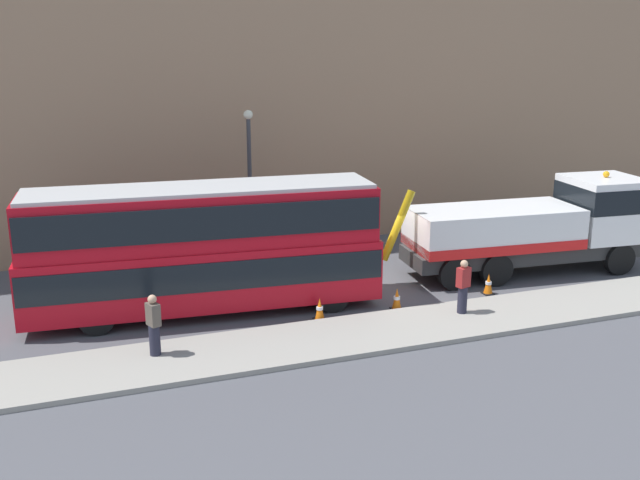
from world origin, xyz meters
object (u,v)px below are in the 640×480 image
Objects in this scene: double_decker_bus at (203,244)px; pedestrian_bystander at (463,287)px; traffic_cone_near_truck at (488,284)px; pedestrian_onlooker at (154,326)px; street_lamp at (250,172)px; traffic_cone_midway at (397,299)px; recovery_tow_truck at (537,226)px; traffic_cone_near_bus at (320,310)px.

double_decker_bus reaches higher than pedestrian_bystander.
pedestrian_onlooker is at bearing -172.41° from traffic_cone_near_truck.
pedestrian_onlooker is at bearing -120.44° from street_lamp.
double_decker_bus is 6.39m from traffic_cone_midway.
pedestrian_onlooker is at bearing -162.88° from recovery_tow_truck.
recovery_tow_truck is 14.20× the size of traffic_cone_near_bus.
recovery_tow_truck is at bearing -73.96° from pedestrian_bystander.
traffic_cone_near_truck is at bearing 2.81° from traffic_cone_near_bus.
recovery_tow_truck is 6.99m from traffic_cone_midway.
pedestrian_bystander is at bearing -142.44° from recovery_tow_truck.
traffic_cone_near_bus and traffic_cone_midway have the same top height.
double_decker_bus is at bearing -175.31° from recovery_tow_truck.
recovery_tow_truck is 3.69m from traffic_cone_near_truck.
traffic_cone_near_bus is at bearing -177.19° from traffic_cone_near_truck.
traffic_cone_near_truck is at bearing -147.00° from recovery_tow_truck.
street_lamp is at bearing 92.25° from traffic_cone_near_bus.
pedestrian_onlooker is at bearing 72.98° from pedestrian_bystander.
street_lamp is (4.89, 8.32, 2.49)m from pedestrian_onlooker.
double_decker_bus reaches higher than traffic_cone_midway.
traffic_cone_near_bus is 7.77m from street_lamp.
pedestrian_bystander is at bearing -18.65° from double_decker_bus.
recovery_tow_truck is at bearing -28.66° from street_lamp.
double_decker_bus reaches higher than traffic_cone_near_truck.
pedestrian_onlooker is 2.38× the size of traffic_cone_near_bus.
traffic_cone_near_bus is (5.17, 1.21, -0.64)m from pedestrian_onlooker.
traffic_cone_near_truck is at bearing -67.79° from pedestrian_bystander.
double_decker_bus is 6.54× the size of pedestrian_bystander.
street_lamp reaches higher than traffic_cone_near_bus.
pedestrian_bystander is at bearing -16.65° from traffic_cone_near_bus.
traffic_cone_midway and traffic_cone_near_truck have the same top height.
traffic_cone_midway is 1.00× the size of traffic_cone_near_truck.
traffic_cone_near_bus is at bearing -163.41° from recovery_tow_truck.
recovery_tow_truck is 1.75× the size of street_lamp.
street_lamp reaches higher than traffic_cone_near_truck.
traffic_cone_midway is (-6.58, -1.89, -1.42)m from recovery_tow_truck.
pedestrian_onlooker is 2.38× the size of traffic_cone_near_truck.
double_decker_bus is at bearing 148.22° from traffic_cone_near_bus.
street_lamp is at bearing 156.22° from recovery_tow_truck.
pedestrian_bystander is 9.85m from street_lamp.
pedestrian_onlooker is 7.93m from traffic_cone_midway.
pedestrian_onlooker is at bearing -171.00° from traffic_cone_midway.
traffic_cone_near_truck is (9.37, -1.65, -1.89)m from double_decker_bus.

